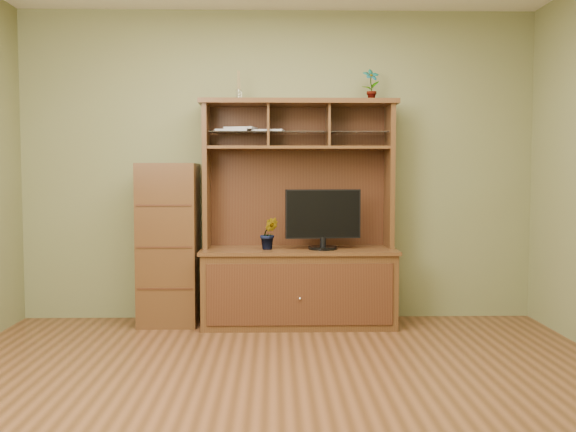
{
  "coord_description": "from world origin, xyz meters",
  "views": [
    {
      "loc": [
        -0.04,
        -3.67,
        1.27
      ],
      "look_at": [
        0.07,
        1.2,
        0.96
      ],
      "focal_mm": 40.0,
      "sensor_mm": 36.0,
      "label": 1
    }
  ],
  "objects": [
    {
      "name": "magazines",
      "position": [
        -0.27,
        1.8,
        1.65
      ],
      "size": [
        0.59,
        0.24,
        0.04
      ],
      "color": "#AEAEB3",
      "rests_on": "media_hutch"
    },
    {
      "name": "reed_diffuser",
      "position": [
        -0.33,
        1.8,
        2.0
      ],
      "size": [
        0.05,
        0.05,
        0.25
      ],
      "color": "silver",
      "rests_on": "media_hutch"
    },
    {
      "name": "top_plant",
      "position": [
        0.79,
        1.8,
        2.04
      ],
      "size": [
        0.16,
        0.12,
        0.27
      ],
      "primitive_type": "imported",
      "rotation": [
        0.0,
        0.0,
        0.18
      ],
      "color": "#395D20",
      "rests_on": "media_hutch"
    },
    {
      "name": "room",
      "position": [
        0.0,
        0.0,
        1.35
      ],
      "size": [
        4.54,
        4.04,
        2.74
      ],
      "color": "#4E2E16",
      "rests_on": "ground"
    },
    {
      "name": "media_hutch",
      "position": [
        0.17,
        1.73,
        0.52
      ],
      "size": [
        1.66,
        0.61,
        1.9
      ],
      "color": "#4A2B15",
      "rests_on": "room"
    },
    {
      "name": "monitor",
      "position": [
        0.37,
        1.65,
        0.91
      ],
      "size": [
        0.63,
        0.24,
        0.5
      ],
      "rotation": [
        0.0,
        0.0,
        0.1
      ],
      "color": "black",
      "rests_on": "media_hutch"
    },
    {
      "name": "orchid_plant",
      "position": [
        -0.08,
        1.65,
        0.78
      ],
      "size": [
        0.15,
        0.12,
        0.27
      ],
      "primitive_type": "imported",
      "rotation": [
        0.0,
        0.0,
        0.02
      ],
      "color": "#25521C",
      "rests_on": "media_hutch"
    },
    {
      "name": "side_cabinet",
      "position": [
        -0.93,
        1.76,
        0.68
      ],
      "size": [
        0.49,
        0.45,
        1.37
      ],
      "color": "#4A2B15",
      "rests_on": "room"
    }
  ]
}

